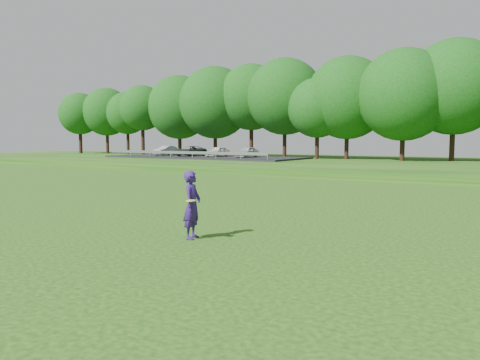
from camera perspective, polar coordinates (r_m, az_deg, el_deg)
The scene contains 6 objects.
ground at distance 15.04m, azimuth -7.45°, elevation -5.62°, with size 140.00×140.00×0.00m, color #113C0B.
berm at distance 46.34m, azimuth 20.82°, elevation 1.59°, with size 130.00×30.00×0.60m, color #113C0B.
walking_path at distance 32.82m, azimuth 15.71°, elevation -0.01°, with size 130.00×1.60×0.04m, color gray.
treeline at distance 50.48m, azimuth 22.06°, elevation 10.67°, with size 104.00×7.00×15.00m, color #0F420F, non-canonical shape.
parking_lot at distance 55.48m, azimuth -4.59°, elevation 3.11°, with size 24.00×9.00×1.38m.
woman at distance 13.02m, azimuth -5.85°, elevation -3.04°, with size 0.66×0.84×1.89m.
Camera 1 is at (9.57, -11.28, 2.75)m, focal length 35.00 mm.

